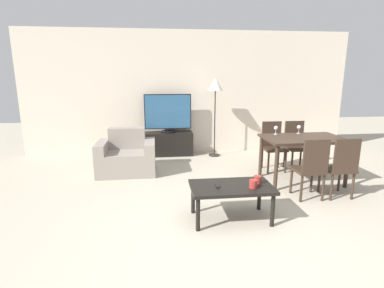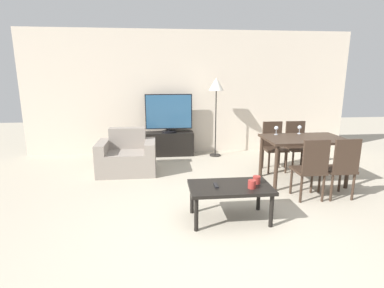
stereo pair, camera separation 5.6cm
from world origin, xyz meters
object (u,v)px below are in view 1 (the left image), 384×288
Objects in this scene: tv at (168,113)px; cup_white_near at (253,184)px; dining_chair_near_right at (341,165)px; cup_colored_far at (258,180)px; wine_glass_center at (276,128)px; tv_stand at (168,144)px; dining_table at (303,143)px; dining_chair_far_left at (273,144)px; coffee_table at (231,190)px; remote_primary at (217,185)px; wine_glass_left at (299,128)px; floor_lamp at (215,89)px; dining_chair_near at (311,166)px; dining_chair_far at (296,143)px; armchair at (127,157)px.

tv reaches higher than cup_white_near.
cup_colored_far is (-1.38, -0.43, -0.00)m from dining_chair_near_right.
tv reaches higher than wine_glass_center.
tv is (0.00, -0.00, 0.68)m from tv_stand.
tv_stand is 2.51m from wine_glass_center.
dining_chair_near_right reaches higher than dining_table.
dining_chair_far_left is at bearing -33.25° from tv_stand.
remote_primary reaches higher than coffee_table.
wine_glass_left is at bearing -36.76° from tv.
dining_chair_far_left is 1.71m from floor_lamp.
dining_chair_near is at bearing 17.98° from remote_primary.
remote_primary is at bearing -81.65° from tv.
tv_stand is 3.29m from dining_chair_near.
floor_lamp is 18.15× the size of cup_colored_far.
tv_stand is at bearing 170.48° from floor_lamp.
dining_chair_far is 1.00× the size of dining_chair_far_left.
coffee_table is at bearing -123.72° from dining_chair_far_left.
remote_primary is at bearing -127.26° from dining_chair_far_left.
coffee_table is at bearing -78.56° from tv_stand.
floor_lamp is 1.99m from wine_glass_left.
armchair is 10.36× the size of cup_white_near.
coffee_table is 0.78× the size of dining_table.
dining_table is 1.43× the size of dining_chair_far.
tv is 0.79× the size of dining_table.
dining_chair_far_left is at bearing 62.71° from cup_white_near.
dining_chair_near_right is 1.44m from cup_colored_far.
floor_lamp reaches higher than dining_chair_near.
dining_chair_near_right is 1.22m from wine_glass_center.
dining_chair_near_right is 1.00× the size of dining_chair_far_left.
floor_lamp is at bearing 118.25° from dining_chair_near_right.
cup_white_near is at bearing -75.02° from tv.
floor_lamp reaches higher than coffee_table.
tv reaches higher than dining_table.
tv reaches higher than dining_chair_far.
wine_glass_center reaches higher than coffee_table.
dining_chair_far is 0.53× the size of floor_lamp.
tv is 2.43m from wine_glass_center.
dining_chair_far_left is at bearing -33.20° from tv.
cup_white_near is (-1.03, -0.58, -0.00)m from dining_chair_near.
armchair is 0.80× the size of dining_table.
dining_chair_near is 1.08m from wine_glass_center.
armchair is at bearing -125.33° from tv_stand.
tv_stand is 1.18× the size of dining_chair_far.
cup_colored_far is at bearing -155.31° from dining_chair_near.
floor_lamp is 17.13× the size of cup_white_near.
tv is at bearing 170.62° from floor_lamp.
wine_glass_center is at bearing -11.73° from armchair.
wine_glass_left is at bearing 40.92° from remote_primary.
dining_chair_far is 0.45m from dining_chair_far_left.
wine_glass_center is at bearing 48.44° from remote_primary.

